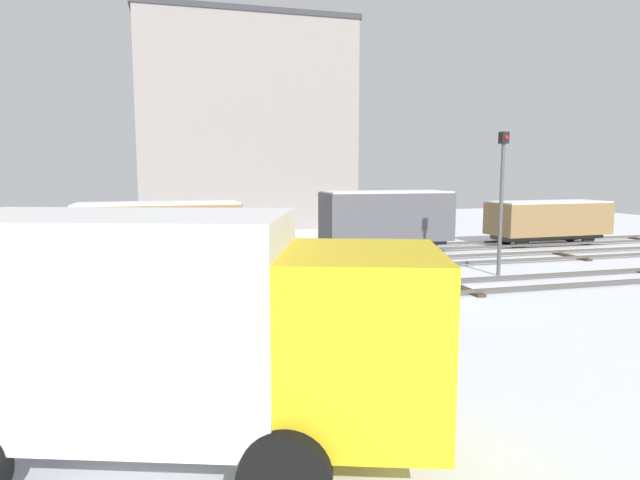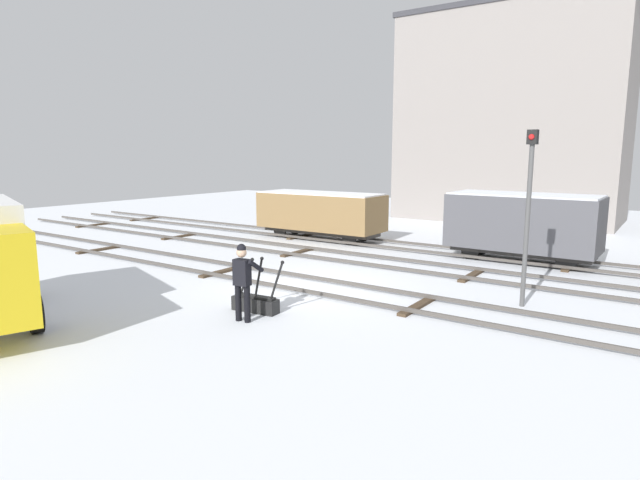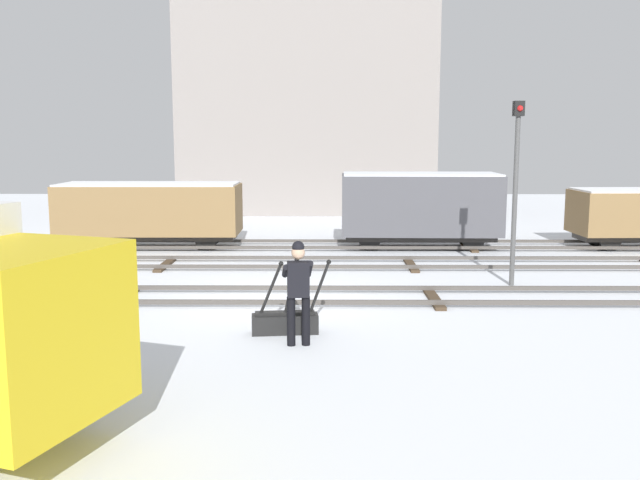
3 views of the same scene
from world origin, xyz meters
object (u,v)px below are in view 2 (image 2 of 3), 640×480
at_px(switch_lever_frame, 256,302).
at_px(rail_worker, 243,277).
at_px(signal_post, 528,202).
at_px(freight_car_mid_siding, 523,223).
at_px(freight_car_near_switch, 320,212).

distance_m(switch_lever_frame, rail_worker, 1.13).
xyz_separation_m(switch_lever_frame, signal_post, (5.39, 4.30, 2.47)).
distance_m(switch_lever_frame, signal_post, 7.32).
xyz_separation_m(rail_worker, signal_post, (5.12, 5.03, 1.64)).
bearing_deg(freight_car_mid_siding, switch_lever_frame, -109.48).
height_order(switch_lever_frame, freight_car_mid_siding, freight_car_mid_siding).
distance_m(signal_post, freight_car_near_switch, 12.07).
height_order(rail_worker, signal_post, signal_post).
bearing_deg(rail_worker, freight_car_mid_siding, 65.69).
relative_size(switch_lever_frame, freight_car_near_switch, 0.25).
relative_size(switch_lever_frame, freight_car_mid_siding, 0.29).
bearing_deg(signal_post, freight_car_near_switch, 150.67).
bearing_deg(switch_lever_frame, rail_worker, -75.72).
bearing_deg(freight_car_near_switch, signal_post, -29.78).
xyz_separation_m(switch_lever_frame, rail_worker, (0.27, -0.73, 0.83)).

